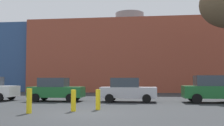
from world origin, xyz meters
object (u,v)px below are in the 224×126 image
parked_car_3 (128,90)px  bollard_yellow_0 (98,100)px  parked_car_4 (214,89)px  parked_car_2 (56,90)px  bollard_yellow_1 (29,101)px  bollard_yellow_2 (73,100)px

parked_car_3 → bollard_yellow_0: parked_car_3 is taller
parked_car_3 → parked_car_4: size_ratio=0.91×
parked_car_2 → bollard_yellow_0: 6.37m
bollard_yellow_1 → bollard_yellow_2: 2.06m
parked_car_2 → bollard_yellow_1: bearing=-81.1°
parked_car_3 → parked_car_4: 5.71m
parked_car_3 → bollard_yellow_0: size_ratio=3.71×
parked_car_2 → parked_car_3: (5.10, 0.00, -0.00)m
bollard_yellow_0 → bollard_yellow_1: bollard_yellow_1 is taller
parked_car_3 → bollard_yellow_1: parked_car_3 is taller
parked_car_2 → parked_car_4: (10.81, -0.00, 0.08)m
parked_car_4 → parked_car_3: bearing=180.0°
parked_car_4 → bollard_yellow_2: 9.87m
parked_car_4 → bollard_yellow_2: parked_car_4 is taller
bollard_yellow_1 → bollard_yellow_2: size_ratio=1.08×
parked_car_2 → bollard_yellow_0: (3.92, -5.02, -0.31)m
parked_car_2 → parked_car_3: bearing=0.0°
bollard_yellow_0 → bollard_yellow_2: bearing=-142.3°
parked_car_4 → bollard_yellow_0: size_ratio=4.07×
parked_car_3 → parked_car_4: (5.71, -0.00, 0.08)m
parked_car_4 → bollard_yellow_0: parked_car_4 is taller
bollard_yellow_2 → bollard_yellow_0: bearing=37.7°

